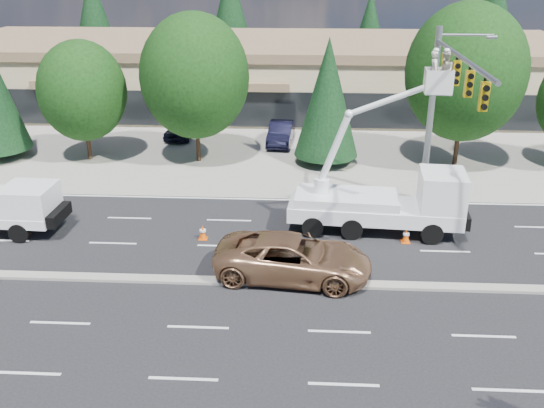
# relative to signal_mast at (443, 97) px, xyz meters

# --- Properties ---
(ground) EXTENTS (140.00, 140.00, 0.00)m
(ground) POSITION_rel_signal_mast_xyz_m (-10.03, -7.04, -6.06)
(ground) COLOR black
(ground) RESTS_ON ground
(concrete_apron) EXTENTS (140.00, 22.00, 0.01)m
(concrete_apron) POSITION_rel_signal_mast_xyz_m (-10.03, 12.96, -6.05)
(concrete_apron) COLOR gray
(concrete_apron) RESTS_ON ground
(road_median) EXTENTS (120.00, 0.55, 0.12)m
(road_median) POSITION_rel_signal_mast_xyz_m (-10.03, -7.04, -6.00)
(road_median) COLOR gray
(road_median) RESTS_ON ground
(strip_mall) EXTENTS (50.40, 15.40, 5.50)m
(strip_mall) POSITION_rel_signal_mast_xyz_m (-10.03, 22.93, -3.23)
(strip_mall) COLOR tan
(strip_mall) RESTS_ON ground
(tree_front_c) EXTENTS (5.39, 5.39, 7.48)m
(tree_front_c) POSITION_rel_signal_mast_xyz_m (-20.03, 7.96, -1.68)
(tree_front_c) COLOR #332114
(tree_front_c) RESTS_ON ground
(tree_front_d) EXTENTS (6.59, 6.59, 9.14)m
(tree_front_d) POSITION_rel_signal_mast_xyz_m (-13.03, 7.96, -0.71)
(tree_front_d) COLOR #332114
(tree_front_d) RESTS_ON ground
(tree_front_e) EXTENTS (3.93, 3.93, 7.74)m
(tree_front_e) POSITION_rel_signal_mast_xyz_m (-5.03, 7.96, -1.90)
(tree_front_e) COLOR #332114
(tree_front_e) RESTS_ON ground
(tree_front_f) EXTENTS (7.05, 7.05, 9.79)m
(tree_front_f) POSITION_rel_signal_mast_xyz_m (2.97, 7.96, -0.33)
(tree_front_f) COLOR #332114
(tree_front_f) RESTS_ON ground
(tree_back_a) EXTENTS (5.39, 5.39, 10.62)m
(tree_back_a) POSITION_rel_signal_mast_xyz_m (-28.03, 34.96, -0.36)
(tree_back_a) COLOR #332114
(tree_back_a) RESTS_ON ground
(tree_back_b) EXTENTS (5.70, 5.70, 11.24)m
(tree_back_b) POSITION_rel_signal_mast_xyz_m (-14.03, 34.96, -0.03)
(tree_back_b) COLOR #332114
(tree_back_b) RESTS_ON ground
(tree_back_c) EXTENTS (4.43, 4.43, 8.72)m
(tree_back_c) POSITION_rel_signal_mast_xyz_m (-0.03, 34.96, -1.38)
(tree_back_c) COLOR #332114
(tree_back_c) RESTS_ON ground
(tree_back_d) EXTENTS (5.80, 5.80, 11.43)m
(tree_back_d) POSITION_rel_signal_mast_xyz_m (11.97, 34.96, 0.08)
(tree_back_d) COLOR #332114
(tree_back_d) RESTS_ON ground
(signal_mast) EXTENTS (2.76, 10.16, 9.00)m
(signal_mast) POSITION_rel_signal_mast_xyz_m (0.00, 0.00, 0.00)
(signal_mast) COLOR gray
(signal_mast) RESTS_ON ground
(utility_pickup) EXTENTS (6.19, 2.60, 2.35)m
(utility_pickup) POSITION_rel_signal_mast_xyz_m (-20.55, -2.86, -5.09)
(utility_pickup) COLOR white
(utility_pickup) RESTS_ON ground
(bucket_truck) EXTENTS (8.19, 3.13, 8.58)m
(bucket_truck) POSITION_rel_signal_mast_xyz_m (-2.29, -1.84, -4.19)
(bucket_truck) COLOR white
(bucket_truck) RESTS_ON ground
(traffic_cone_a) EXTENTS (0.40, 0.40, 0.70)m
(traffic_cone_a) POSITION_rel_signal_mast_xyz_m (-19.39, -3.23, -5.72)
(traffic_cone_a) COLOR #EA5107
(traffic_cone_a) RESTS_ON ground
(traffic_cone_b) EXTENTS (0.40, 0.40, 0.70)m
(traffic_cone_b) POSITION_rel_signal_mast_xyz_m (-10.98, -3.15, -5.72)
(traffic_cone_b) COLOR #EA5107
(traffic_cone_b) RESTS_ON ground
(traffic_cone_c) EXTENTS (0.40, 0.40, 0.70)m
(traffic_cone_c) POSITION_rel_signal_mast_xyz_m (-9.43, -3.87, -5.72)
(traffic_cone_c) COLOR #EA5107
(traffic_cone_c) RESTS_ON ground
(traffic_cone_d) EXTENTS (0.40, 0.40, 0.70)m
(traffic_cone_d) POSITION_rel_signal_mast_xyz_m (-1.66, -3.01, -5.72)
(traffic_cone_d) COLOR #EA5107
(traffic_cone_d) RESTS_ON ground
(minivan) EXTENTS (6.62, 3.61, 1.76)m
(minivan) POSITION_rel_signal_mast_xyz_m (-6.74, -6.44, -5.18)
(minivan) COLOR #986B49
(minivan) RESTS_ON ground
(parked_car_west) EXTENTS (2.68, 4.59, 1.47)m
(parked_car_west) POSITION_rel_signal_mast_xyz_m (-14.88, 13.10, -5.32)
(parked_car_west) COLOR black
(parked_car_west) RESTS_ON ground
(parked_car_east) EXTENTS (1.87, 4.59, 1.48)m
(parked_car_east) POSITION_rel_signal_mast_xyz_m (-7.99, 11.94, -5.32)
(parked_car_east) COLOR black
(parked_car_east) RESTS_ON ground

